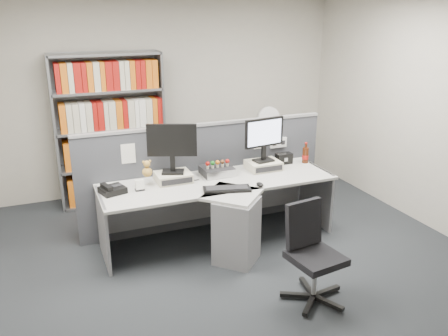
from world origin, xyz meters
name	(u,v)px	position (x,y,z in m)	size (l,w,h in m)	color
ground	(248,274)	(0.00, 0.00, 0.00)	(5.50, 5.50, 0.00)	#282B2F
room_shell	(252,96)	(0.00, 0.00, 1.79)	(5.04, 5.54, 2.72)	#B7B1A3
partition	(206,174)	(0.00, 1.25, 0.65)	(3.00, 0.08, 1.27)	#3E4047
desk	(226,210)	(0.00, 0.60, 0.46)	(2.60, 1.20, 0.72)	#B3B2AC
monitor_riser_left	(173,177)	(-0.47, 0.98, 0.77)	(0.38, 0.31, 0.10)	beige
monitor_riser_right	(263,165)	(0.63, 0.98, 0.77)	(0.38, 0.31, 0.10)	beige
monitor_left	(172,144)	(-0.47, 0.98, 1.15)	(0.51, 0.24, 0.55)	black
monitor_right	(264,136)	(0.63, 0.98, 1.13)	(0.51, 0.19, 0.52)	black
desktop_pc	(217,171)	(0.06, 1.01, 0.77)	(0.35, 0.31, 0.09)	black
figurines	(218,163)	(0.06, 0.99, 0.86)	(0.29, 0.05, 0.09)	beige
keyboard	(227,189)	(-0.02, 0.51, 0.74)	(0.52, 0.30, 0.03)	black
mouse	(260,184)	(0.35, 0.49, 0.74)	(0.07, 0.11, 0.04)	black
desk_phone	(112,190)	(-1.15, 0.88, 0.76)	(0.29, 0.27, 0.10)	black
desk_calendar	(140,186)	(-0.87, 0.85, 0.77)	(0.10, 0.07, 0.12)	black
plush_toy	(147,170)	(-0.76, 0.96, 0.90)	(0.11, 0.11, 0.18)	#B58A3C
speaker	(284,158)	(0.96, 1.08, 0.79)	(0.20, 0.11, 0.13)	black
cola_bottle	(305,155)	(1.22, 1.01, 0.82)	(0.08, 0.08, 0.26)	#3F190A
shelving_unit	(110,132)	(-0.90, 2.44, 0.98)	(1.41, 0.40, 2.00)	gray
filing_cabinet	(266,167)	(1.20, 1.99, 0.35)	(0.45, 0.61, 0.70)	gray
desk_fan	(268,121)	(1.20, 1.99, 1.04)	(0.32, 0.19, 0.54)	white
office_chair	(311,250)	(0.36, -0.54, 0.48)	(0.58, 0.59, 0.89)	silver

